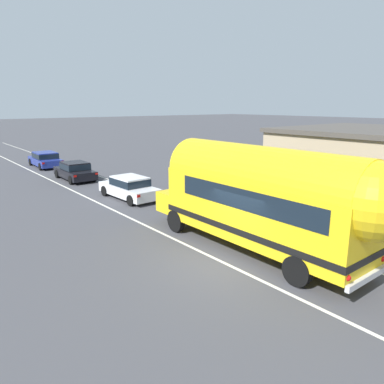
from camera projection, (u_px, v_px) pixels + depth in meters
ground_plane at (225, 263)px, 13.24m from camera, size 300.00×300.00×0.00m
lane_markings at (114, 194)px, 23.35m from camera, size 3.72×80.00×0.01m
painted_bus at (267, 196)px, 13.55m from camera, size 2.63×11.03×4.12m
car_lead at (129, 187)px, 22.19m from camera, size 2.01×4.60×1.37m
car_second at (75, 170)px, 27.75m from camera, size 2.01×4.48×1.37m
car_third at (45, 159)px, 33.53m from camera, size 2.13×4.87×1.37m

